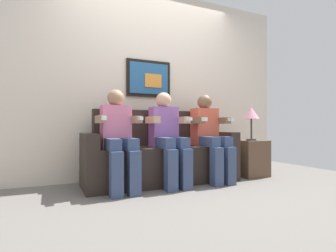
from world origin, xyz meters
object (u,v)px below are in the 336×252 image
at_px(table_lamp, 251,115).
at_px(person_on_right, 210,133).
at_px(person_on_left, 118,135).
at_px(couch, 162,157).
at_px(person_in_middle, 168,134).
at_px(side_table_right, 250,158).
at_px(spare_remote_on_table, 255,140).

bearing_deg(table_lamp, person_on_right, -178.95).
height_order(person_on_left, person_on_right, same).
height_order(couch, person_in_middle, person_in_middle).
relative_size(person_on_left, person_in_middle, 1.00).
xyz_separation_m(person_in_middle, side_table_right, (1.30, 0.06, -0.36)).
distance_m(table_lamp, spare_remote_on_table, 0.35).
bearing_deg(person_in_middle, table_lamp, 0.55).
relative_size(person_in_middle, table_lamp, 2.41).
bearing_deg(person_on_right, person_in_middle, 179.95).
bearing_deg(couch, spare_remote_on_table, -8.07).
bearing_deg(table_lamp, couch, 173.14).
relative_size(table_lamp, spare_remote_on_table, 3.54).
relative_size(side_table_right, spare_remote_on_table, 3.85).
xyz_separation_m(person_on_left, spare_remote_on_table, (1.92, -0.02, -0.10)).
relative_size(couch, spare_remote_on_table, 14.61).
bearing_deg(spare_remote_on_table, side_table_right, 108.60).
height_order(person_on_right, side_table_right, person_on_right).
relative_size(side_table_right, table_lamp, 1.09).
bearing_deg(table_lamp, person_in_middle, -179.45).
bearing_deg(side_table_right, couch, 175.34).
height_order(person_in_middle, spare_remote_on_table, person_in_middle).
bearing_deg(spare_remote_on_table, person_on_right, 178.38).
distance_m(couch, table_lamp, 1.41).
xyz_separation_m(person_on_right, spare_remote_on_table, (0.74, -0.02, -0.10)).
relative_size(person_on_right, spare_remote_on_table, 8.54).
height_order(person_on_left, table_lamp, person_on_left).
distance_m(couch, person_in_middle, 0.34).
relative_size(couch, table_lamp, 4.13).
xyz_separation_m(couch, spare_remote_on_table, (1.33, -0.19, 0.20)).
distance_m(person_on_right, side_table_right, 0.80).
bearing_deg(person_on_left, person_in_middle, 0.05).
bearing_deg(person_in_middle, person_on_left, -179.95).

